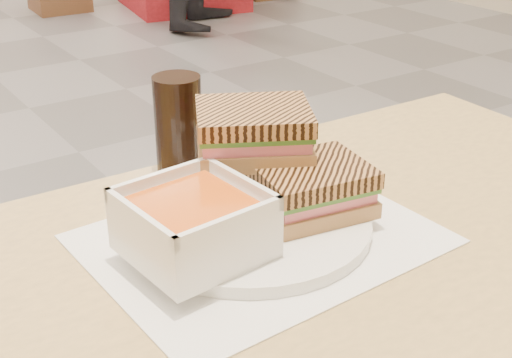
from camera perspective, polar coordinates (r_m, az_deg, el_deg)
tray_liner at (r=0.81m, az=0.40°, el=-4.85°), size 0.38×0.30×0.00m
plate at (r=0.82m, az=-0.53°, el=-3.62°), size 0.28×0.28×0.02m
soup_bowl at (r=0.74m, az=-5.01°, el=-3.80°), size 0.14×0.14×0.07m
panini_lower at (r=0.82m, az=4.51°, el=-0.73°), size 0.14×0.12×0.06m
panini_upper at (r=0.84m, az=-0.19°, el=3.85°), size 0.17×0.16×0.06m
cola_glass at (r=0.94m, az=-6.27°, el=4.29°), size 0.06×0.06×0.14m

